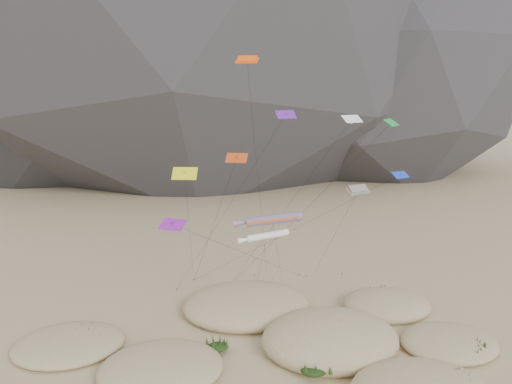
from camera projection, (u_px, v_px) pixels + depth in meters
ground at (310, 384)px, 45.36m from camera, size 500.00×500.00×0.00m
dunes at (275, 353)px, 49.28m from camera, size 49.35×34.85×4.53m
dune_grass at (292, 359)px, 47.99m from camera, size 40.46×29.09×1.43m
kite_stakes at (260, 279)px, 69.19m from camera, size 23.52×3.94×0.30m
rainbow_tube_kite at (270, 220)px, 49.95m from camera, size 9.28×16.21×14.21m
white_tube_kite at (265, 236)px, 52.60m from camera, size 5.74×13.40×11.59m
orange_parafoil at (247, 64)px, 53.30m from camera, size 6.37×12.96×29.68m
multi_parafoil at (358, 191)px, 52.23m from camera, size 2.71×18.06×16.40m
delta_kites at (279, 164)px, 52.38m from camera, size 28.02×20.07×24.08m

